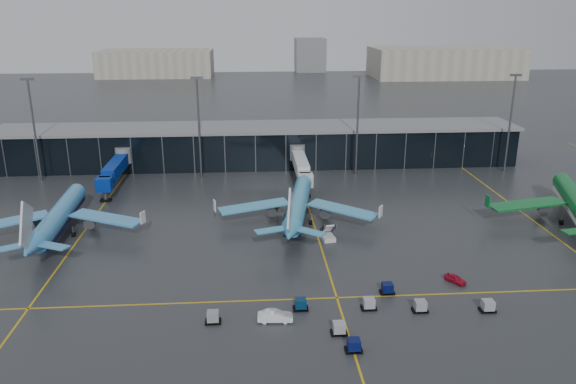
{
  "coord_description": "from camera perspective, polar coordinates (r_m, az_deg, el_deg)",
  "views": [
    {
      "loc": [
        -2.61,
        -89.16,
        41.3
      ],
      "look_at": [
        5.0,
        18.0,
        6.0
      ],
      "focal_mm": 35.0,
      "sensor_mm": 36.0,
      "label": 1
    }
  ],
  "objects": [
    {
      "name": "terminal_pier",
      "position": [
        155.38,
        -3.0,
        4.81
      ],
      "size": [
        142.0,
        17.0,
        10.7
      ],
      "color": "black",
      "rests_on": "ground"
    },
    {
      "name": "airliner_klm_near",
      "position": [
        112.68,
        1.08,
        -0.11
      ],
      "size": [
        39.95,
        43.76,
        11.83
      ],
      "primitive_type": null,
      "rotation": [
        0.0,
        0.0,
        -0.17
      ],
      "color": "#3D9DCA",
      "rests_on": "ground"
    },
    {
      "name": "flood_masts",
      "position": [
        142.05,
        -0.92,
        7.03
      ],
      "size": [
        203.0,
        0.5,
        25.5
      ],
      "color": "#595B60",
      "rests_on": "ground"
    },
    {
      "name": "airliner_arkefly",
      "position": [
        114.78,
        -22.33,
        -1.16
      ],
      "size": [
        35.79,
        40.28,
        11.9
      ],
      "primitive_type": null,
      "rotation": [
        0.0,
        0.0,
        0.05
      ],
      "color": "#3E91CE",
      "rests_on": "ground"
    },
    {
      "name": "ground",
      "position": [
        98.29,
        -2.18,
        -6.67
      ],
      "size": [
        600.0,
        600.0,
        0.0
      ],
      "primitive_type": "plane",
      "color": "#282B2D",
      "rests_on": "ground"
    },
    {
      "name": "taxi_lines",
      "position": [
        108.71,
        2.91,
        -4.16
      ],
      "size": [
        220.0,
        120.0,
        0.02
      ],
      "color": "gold",
      "rests_on": "ground"
    },
    {
      "name": "service_van_red",
      "position": [
        93.43,
        16.64,
        -8.45
      ],
      "size": [
        3.21,
        3.81,
        1.23
      ],
      "primitive_type": "imported",
      "rotation": [
        0.0,
        0.0,
        0.59
      ],
      "color": "#AF0D26",
      "rests_on": "ground"
    },
    {
      "name": "mobile_airstair",
      "position": [
        105.41,
        4.08,
        -4.47
      ],
      "size": [
        2.67,
        3.5,
        3.45
      ],
      "rotation": [
        0.0,
        0.0,
        0.16
      ],
      "color": "silver",
      "rests_on": "ground"
    },
    {
      "name": "jet_bridges",
      "position": [
        140.93,
        -17.21,
        2.25
      ],
      "size": [
        94.0,
        27.5,
        7.2
      ],
      "color": "#595B60",
      "rests_on": "ground"
    },
    {
      "name": "baggage_carts",
      "position": [
        80.99,
        7.32,
        -12.01
      ],
      "size": [
        41.21,
        16.08,
        1.7
      ],
      "color": "black",
      "rests_on": "ground"
    },
    {
      "name": "service_van_white",
      "position": [
        79.37,
        -1.32,
        -12.49
      ],
      "size": [
        4.96,
        1.95,
        1.61
      ],
      "primitive_type": "imported",
      "rotation": [
        0.0,
        0.0,
        1.52
      ],
      "color": "white",
      "rests_on": "ground"
    },
    {
      "name": "distant_hangars",
      "position": [
        364.51,
        4.36,
        13.02
      ],
      "size": [
        260.0,
        71.0,
        22.0
      ],
      "color": "#B2AD99",
      "rests_on": "ground"
    }
  ]
}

